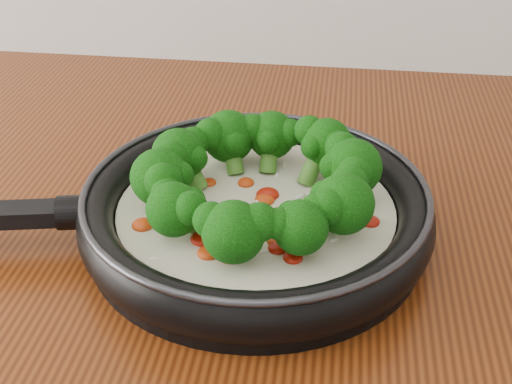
# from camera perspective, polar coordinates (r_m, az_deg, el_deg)

# --- Properties ---
(skillet) EXTENTS (0.54, 0.39, 0.10)m
(skillet) POSITION_cam_1_polar(r_m,az_deg,el_deg) (0.63, -0.26, -1.00)
(skillet) COLOR black
(skillet) RESTS_ON counter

